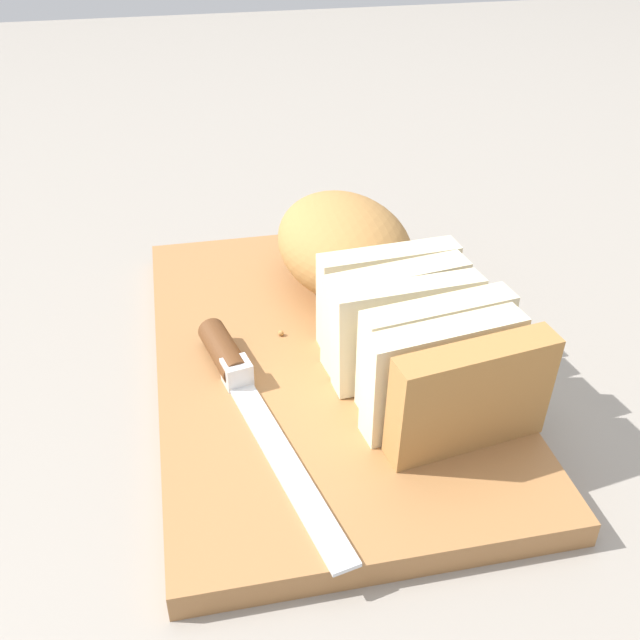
# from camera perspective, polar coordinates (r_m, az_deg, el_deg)

# --- Properties ---
(ground_plane) EXTENTS (3.00, 3.00, 0.00)m
(ground_plane) POSITION_cam_1_polar(r_m,az_deg,el_deg) (0.63, -0.00, -3.83)
(ground_plane) COLOR gray
(cutting_board) EXTENTS (0.43, 0.27, 0.02)m
(cutting_board) POSITION_cam_1_polar(r_m,az_deg,el_deg) (0.62, -0.00, -3.09)
(cutting_board) COLOR #9E6B3D
(cutting_board) RESTS_ON ground_plane
(bread_loaf) EXTENTS (0.34, 0.16, 0.08)m
(bread_loaf) POSITION_cam_1_polar(r_m,az_deg,el_deg) (0.62, 4.24, 2.77)
(bread_loaf) COLOR #A8753D
(bread_loaf) RESTS_ON cutting_board
(bread_knife) EXTENTS (0.26, 0.08, 0.02)m
(bread_knife) POSITION_cam_1_polar(r_m,az_deg,el_deg) (0.58, -6.42, -4.06)
(bread_knife) COLOR silver
(bread_knife) RESTS_ON cutting_board
(crumb_near_knife) EXTENTS (0.00, 0.00, 0.00)m
(crumb_near_knife) POSITION_cam_1_polar(r_m,az_deg,el_deg) (0.63, -3.01, -1.02)
(crumb_near_knife) COLOR #A8753D
(crumb_near_knife) RESTS_ON cutting_board
(crumb_near_loaf) EXTENTS (0.01, 0.01, 0.01)m
(crumb_near_loaf) POSITION_cam_1_polar(r_m,az_deg,el_deg) (0.58, 5.80, -4.24)
(crumb_near_loaf) COLOR #A8753D
(crumb_near_loaf) RESTS_ON cutting_board
(crumb_stray_left) EXTENTS (0.01, 0.01, 0.01)m
(crumb_stray_left) POSITION_cam_1_polar(r_m,az_deg,el_deg) (0.65, 0.41, 0.44)
(crumb_stray_left) COLOR #A8753D
(crumb_stray_left) RESTS_ON cutting_board
(crumb_stray_right) EXTENTS (0.00, 0.00, 0.00)m
(crumb_stray_right) POSITION_cam_1_polar(r_m,az_deg,el_deg) (0.66, 3.07, 0.49)
(crumb_stray_right) COLOR #A8753D
(crumb_stray_right) RESTS_ON cutting_board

